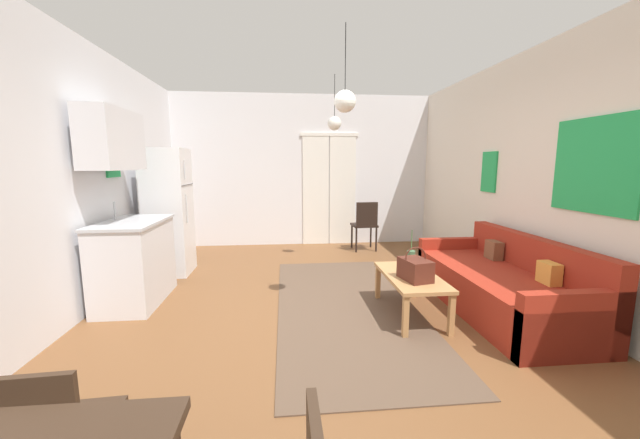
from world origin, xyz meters
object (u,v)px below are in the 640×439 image
(couch, at_px, (504,286))
(handbag, at_px, (415,269))
(accent_chair, at_px, (365,223))
(coffee_table, at_px, (411,280))
(dining_chair_near, at_px, (46,439))
(pendant_lamp_far, at_px, (334,123))
(refrigerator, at_px, (168,212))
(bamboo_vase, at_px, (411,260))
(pendant_lamp_near, at_px, (345,101))

(couch, distance_m, handbag, 1.10)
(accent_chair, bearing_deg, coffee_table, 84.24)
(handbag, bearing_deg, dining_chair_near, -139.25)
(pendant_lamp_far, bearing_deg, refrigerator, -174.58)
(handbag, bearing_deg, couch, 10.12)
(pendant_lamp_far, bearing_deg, accent_chair, 50.36)
(coffee_table, relative_size, pendant_lamp_far, 1.30)
(refrigerator, bearing_deg, dining_chair_near, -79.98)
(bamboo_vase, xyz_separation_m, refrigerator, (-2.92, 1.61, 0.34))
(pendant_lamp_near, bearing_deg, refrigerator, 142.58)
(refrigerator, distance_m, pendant_lamp_near, 3.03)
(bamboo_vase, relative_size, pendant_lamp_near, 0.54)
(handbag, height_order, refrigerator, refrigerator)
(couch, xyz_separation_m, pendant_lamp_far, (-1.54, 1.94, 1.86))
(handbag, xyz_separation_m, accent_chair, (0.18, 2.94, -0.03))
(coffee_table, relative_size, bamboo_vase, 2.37)
(dining_chair_near, height_order, refrigerator, refrigerator)
(handbag, bearing_deg, bamboo_vase, 77.89)
(dining_chair_near, distance_m, accent_chair, 5.37)
(accent_chair, relative_size, pendant_lamp_far, 1.12)
(bamboo_vase, relative_size, pendant_lamp_far, 0.55)
(accent_chair, bearing_deg, couch, 104.98)
(accent_chair, distance_m, pendant_lamp_near, 3.27)
(accent_chair, bearing_deg, pendant_lamp_near, 70.27)
(coffee_table, relative_size, refrigerator, 0.59)
(refrigerator, bearing_deg, couch, -23.78)
(couch, relative_size, pendant_lamp_near, 2.66)
(dining_chair_near, relative_size, pendant_lamp_far, 1.02)
(dining_chair_near, xyz_separation_m, pendant_lamp_far, (1.69, 4.01, 1.65))
(coffee_table, bearing_deg, refrigerator, 148.69)
(pendant_lamp_near, xyz_separation_m, pendant_lamp_far, (0.17, 1.90, 0.01))
(coffee_table, xyz_separation_m, refrigerator, (-2.87, 1.75, 0.50))
(refrigerator, bearing_deg, handbag, -33.71)
(handbag, xyz_separation_m, pendant_lamp_near, (-0.66, 0.23, 1.58))
(coffee_table, height_order, pendant_lamp_near, pendant_lamp_near)
(couch, relative_size, bamboo_vase, 4.89)
(coffee_table, relative_size, accent_chair, 1.17)
(coffee_table, height_order, handbag, handbag)
(refrigerator, xyz_separation_m, pendant_lamp_near, (2.19, -1.68, 1.24))
(coffee_table, xyz_separation_m, pendant_lamp_near, (-0.68, 0.07, 1.75))
(coffee_table, xyz_separation_m, dining_chair_near, (-2.21, -2.04, 0.10))
(bamboo_vase, xyz_separation_m, pendant_lamp_near, (-0.73, -0.07, 1.58))
(refrigerator, height_order, pendant_lamp_far, pendant_lamp_far)
(coffee_table, xyz_separation_m, pendant_lamp_far, (-0.52, 1.97, 1.75))
(pendant_lamp_far, bearing_deg, coffee_table, -75.35)
(pendant_lamp_far, bearing_deg, handbag, -76.88)
(couch, xyz_separation_m, coffee_table, (-1.03, -0.03, 0.11))
(couch, bearing_deg, refrigerator, 156.22)
(handbag, xyz_separation_m, pendant_lamp_far, (-0.50, 2.13, 1.59))
(coffee_table, height_order, dining_chair_near, dining_chair_near)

